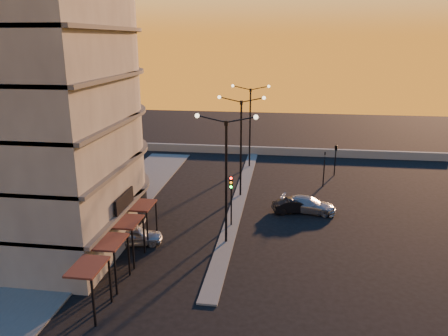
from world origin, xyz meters
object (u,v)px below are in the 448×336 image
traffic_light_main (231,192)px  car_hatchback (135,236)px  streetlamp_mid (241,139)px  car_sedan (294,206)px  car_wagon (308,205)px

traffic_light_main → car_hatchback: size_ratio=1.09×
streetlamp_mid → car_sedan: size_ratio=2.57×
car_wagon → car_sedan: bearing=111.4°
streetlamp_mid → car_wagon: bearing=-26.9°
car_hatchback → car_wagon: car_wagon is taller
traffic_light_main → car_wagon: bearing=32.8°
car_sedan → car_wagon: size_ratio=0.79×
car_wagon → car_hatchback: bearing=131.6°
streetlamp_mid → car_sedan: streetlamp_mid is taller
streetlamp_mid → car_hatchback: (-6.50, -11.14, -4.93)m
streetlamp_mid → traffic_light_main: 7.62m
streetlamp_mid → car_hatchback: bearing=-120.3°
car_sedan → streetlamp_mid: bearing=40.8°
traffic_light_main → car_sedan: bearing=36.7°
car_hatchback → car_wagon: bearing=-70.1°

